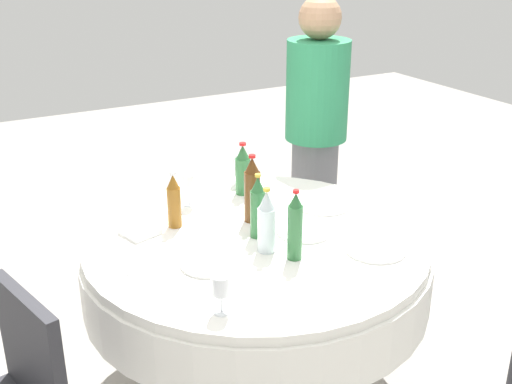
{
  "coord_description": "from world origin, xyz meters",
  "views": [
    {
      "loc": [
        -2.04,
        1.12,
        1.9
      ],
      "look_at": [
        0.0,
        0.0,
        0.94
      ],
      "focal_mm": 44.77,
      "sensor_mm": 36.0,
      "label": 1
    }
  ],
  "objects_px": {
    "bottle_green_front": "(295,227)",
    "bottle_green_north": "(243,170)",
    "bottle_green_left": "(258,208)",
    "bottle_amber_mid": "(174,202)",
    "plate_east": "(375,248)",
    "plate_rear": "(323,204)",
    "wine_glass_front": "(240,163)",
    "plate_inner": "(209,263)",
    "person_left": "(316,136)",
    "wine_glass_right": "(189,183)",
    "dining_table": "(256,268)",
    "plate_near": "(304,231)",
    "bottle_brown_right": "(252,190)",
    "bottle_clear_outer": "(267,222)",
    "wine_glass_outer": "(221,286)"
  },
  "relations": [
    {
      "from": "plate_near",
      "to": "wine_glass_right",
      "type": "bearing_deg",
      "value": 31.77
    },
    {
      "from": "bottle_clear_outer",
      "to": "dining_table",
      "type": "bearing_deg",
      "value": -10.26
    },
    {
      "from": "bottle_amber_mid",
      "to": "plate_east",
      "type": "xyz_separation_m",
      "value": [
        -0.58,
        -0.6,
        -0.1
      ]
    },
    {
      "from": "bottle_brown_right",
      "to": "bottle_green_left",
      "type": "bearing_deg",
      "value": 159.93
    },
    {
      "from": "wine_glass_front",
      "to": "plate_rear",
      "type": "distance_m",
      "value": 0.49
    },
    {
      "from": "bottle_green_front",
      "to": "plate_east",
      "type": "bearing_deg",
      "value": -107.09
    },
    {
      "from": "wine_glass_front",
      "to": "plate_near",
      "type": "height_order",
      "value": "wine_glass_front"
    },
    {
      "from": "plate_near",
      "to": "plate_east",
      "type": "xyz_separation_m",
      "value": [
        -0.26,
        -0.16,
        0.0
      ]
    },
    {
      "from": "bottle_green_left",
      "to": "wine_glass_outer",
      "type": "xyz_separation_m",
      "value": [
        -0.43,
        0.37,
        -0.03
      ]
    },
    {
      "from": "dining_table",
      "to": "bottle_green_left",
      "type": "height_order",
      "value": "bottle_green_left"
    },
    {
      "from": "bottle_green_left",
      "to": "wine_glass_right",
      "type": "xyz_separation_m",
      "value": [
        0.43,
        0.12,
        -0.02
      ]
    },
    {
      "from": "plate_east",
      "to": "bottle_brown_right",
      "type": "bearing_deg",
      "value": 31.69
    },
    {
      "from": "bottle_clear_outer",
      "to": "wine_glass_front",
      "type": "relative_size",
      "value": 1.76
    },
    {
      "from": "bottle_amber_mid",
      "to": "wine_glass_outer",
      "type": "relative_size",
      "value": 1.79
    },
    {
      "from": "dining_table",
      "to": "plate_east",
      "type": "xyz_separation_m",
      "value": [
        -0.33,
        -0.35,
        0.16
      ]
    },
    {
      "from": "bottle_green_front",
      "to": "wine_glass_outer",
      "type": "distance_m",
      "value": 0.45
    },
    {
      "from": "bottle_green_front",
      "to": "bottle_amber_mid",
      "type": "bearing_deg",
      "value": 31.18
    },
    {
      "from": "bottle_clear_outer",
      "to": "person_left",
      "type": "xyz_separation_m",
      "value": [
        0.89,
        -0.82,
        -0.03
      ]
    },
    {
      "from": "bottle_green_left",
      "to": "wine_glass_front",
      "type": "height_order",
      "value": "bottle_green_left"
    },
    {
      "from": "bottle_clear_outer",
      "to": "plate_near",
      "type": "xyz_separation_m",
      "value": [
        0.07,
        -0.22,
        -0.11
      ]
    },
    {
      "from": "plate_rear",
      "to": "plate_near",
      "type": "distance_m",
      "value": 0.3
    },
    {
      "from": "wine_glass_front",
      "to": "plate_inner",
      "type": "xyz_separation_m",
      "value": [
        -0.69,
        0.49,
        -0.1
      ]
    },
    {
      "from": "plate_east",
      "to": "plate_inner",
      "type": "relative_size",
      "value": 1.14
    },
    {
      "from": "wine_glass_right",
      "to": "wine_glass_front",
      "type": "bearing_deg",
      "value": -67.42
    },
    {
      "from": "wine_glass_front",
      "to": "plate_inner",
      "type": "distance_m",
      "value": 0.85
    },
    {
      "from": "bottle_green_front",
      "to": "bottle_green_left",
      "type": "bearing_deg",
      "value": 7.85
    },
    {
      "from": "bottle_brown_right",
      "to": "plate_inner",
      "type": "xyz_separation_m",
      "value": [
        -0.27,
        0.33,
        -0.13
      ]
    },
    {
      "from": "plate_rear",
      "to": "plate_near",
      "type": "xyz_separation_m",
      "value": [
        -0.19,
        0.23,
        0.0
      ]
    },
    {
      "from": "bottle_green_left",
      "to": "wine_glass_right",
      "type": "distance_m",
      "value": 0.44
    },
    {
      "from": "bottle_amber_mid",
      "to": "bottle_green_front",
      "type": "distance_m",
      "value": 0.56
    },
    {
      "from": "wine_glass_right",
      "to": "bottle_clear_outer",
      "type": "bearing_deg",
      "value": -171.06
    },
    {
      "from": "bottle_brown_right",
      "to": "wine_glass_right",
      "type": "height_order",
      "value": "bottle_brown_right"
    },
    {
      "from": "dining_table",
      "to": "wine_glass_front",
      "type": "xyz_separation_m",
      "value": [
        0.56,
        -0.22,
        0.25
      ]
    },
    {
      "from": "dining_table",
      "to": "plate_rear",
      "type": "height_order",
      "value": "plate_rear"
    },
    {
      "from": "bottle_green_left",
      "to": "plate_east",
      "type": "height_order",
      "value": "bottle_green_left"
    },
    {
      "from": "bottle_clear_outer",
      "to": "plate_near",
      "type": "bearing_deg",
      "value": -73.17
    },
    {
      "from": "bottle_green_front",
      "to": "bottle_green_north",
      "type": "bearing_deg",
      "value": -10.83
    },
    {
      "from": "wine_glass_right",
      "to": "plate_rear",
      "type": "distance_m",
      "value": 0.61
    },
    {
      "from": "wine_glass_right",
      "to": "plate_inner",
      "type": "distance_m",
      "value": 0.58
    },
    {
      "from": "bottle_amber_mid",
      "to": "bottle_green_north",
      "type": "xyz_separation_m",
      "value": [
        0.18,
        -0.42,
        0.0
      ]
    },
    {
      "from": "bottle_green_left",
      "to": "wine_glass_right",
      "type": "relative_size",
      "value": 1.82
    },
    {
      "from": "bottle_green_north",
      "to": "plate_inner",
      "type": "xyz_separation_m",
      "value": [
        -0.56,
        0.44,
        -0.11
      ]
    },
    {
      "from": "bottle_green_north",
      "to": "person_left",
      "type": "relative_size",
      "value": 0.16
    },
    {
      "from": "bottle_green_left",
      "to": "bottle_green_front",
      "type": "height_order",
      "value": "bottle_green_front"
    },
    {
      "from": "bottle_green_left",
      "to": "bottle_clear_outer",
      "type": "relative_size",
      "value": 1.03
    },
    {
      "from": "bottle_green_left",
      "to": "bottle_brown_right",
      "type": "relative_size",
      "value": 0.91
    },
    {
      "from": "bottle_clear_outer",
      "to": "plate_inner",
      "type": "bearing_deg",
      "value": 89.78
    },
    {
      "from": "bottle_green_front",
      "to": "person_left",
      "type": "distance_m",
      "value": 1.25
    },
    {
      "from": "bottle_green_left",
      "to": "person_left",
      "type": "relative_size",
      "value": 0.17
    },
    {
      "from": "plate_rear",
      "to": "plate_east",
      "type": "bearing_deg",
      "value": 171.65
    }
  ]
}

